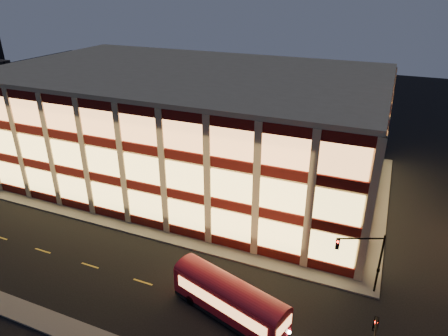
% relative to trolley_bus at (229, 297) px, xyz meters
% --- Properties ---
extents(ground, '(200.00, 200.00, 0.00)m').
position_rel_trolley_bus_xyz_m(ground, '(-12.76, 6.59, -1.91)').
color(ground, black).
rests_on(ground, ground).
extents(sidewalk_office_south, '(54.00, 2.00, 0.15)m').
position_rel_trolley_bus_xyz_m(sidewalk_office_south, '(-15.76, 7.59, -1.83)').
color(sidewalk_office_south, '#514F4C').
rests_on(sidewalk_office_south, ground).
extents(sidewalk_office_east, '(2.00, 30.00, 0.15)m').
position_rel_trolley_bus_xyz_m(sidewalk_office_east, '(10.24, 23.59, -1.83)').
color(sidewalk_office_east, '#514F4C').
rests_on(sidewalk_office_east, ground).
extents(sidewalk_near, '(100.00, 2.00, 0.15)m').
position_rel_trolley_bus_xyz_m(sidewalk_near, '(-12.76, -6.41, -1.83)').
color(sidewalk_near, '#514F4C').
rests_on(sidewalk_near, ground).
extents(office_building, '(50.45, 30.45, 14.50)m').
position_rel_trolley_bus_xyz_m(office_building, '(-15.68, 23.50, 5.34)').
color(office_building, tan).
rests_on(office_building, ground).
extents(traffic_signal_far, '(3.79, 1.87, 6.00)m').
position_rel_trolley_bus_xyz_m(traffic_signal_far, '(9.45, 6.82, 2.21)').
color(traffic_signal_far, black).
rests_on(traffic_signal_far, ground).
extents(trolley_bus, '(10.46, 5.36, 3.44)m').
position_rel_trolley_bus_xyz_m(trolley_bus, '(0.00, 0.00, 0.00)').
color(trolley_bus, '#9A0814').
rests_on(trolley_bus, ground).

